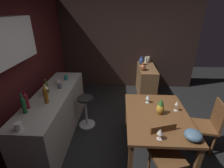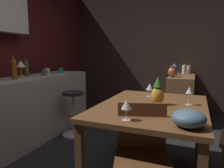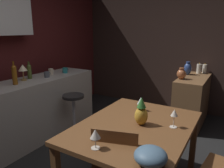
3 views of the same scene
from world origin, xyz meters
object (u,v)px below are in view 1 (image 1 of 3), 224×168
(pineapple_centerpiece, at_px, (160,107))
(sideboard_cabinet, at_px, (146,81))
(wine_glass_left, at_px, (148,97))
(cup_slate, at_px, (60,86))
(cup_cream, at_px, (58,82))
(counter_lamp, at_px, (44,87))
(pillar_candle_tall, at_px, (148,59))
(chair_by_doorway, at_px, (208,124))
(bar_stool, at_px, (86,111))
(cup_white, at_px, (18,126))
(wine_bottle_green, at_px, (23,104))
(wine_bottle_olive, at_px, (47,87))
(pillar_candle_short, at_px, (146,60))
(wine_bottle_ruby, at_px, (26,100))
(cup_teal, at_px, (66,78))
(wine_glass_right, at_px, (177,104))
(fruit_bowl, at_px, (193,135))
(chair_near_window, at_px, (165,152))
(vase_copper, at_px, (143,67))
(wine_glass_center, at_px, (160,132))
(vase_ceramic_blue, at_px, (141,61))
(dining_table, at_px, (157,119))
(wine_bottle_amber, at_px, (45,95))

(pineapple_centerpiece, bearing_deg, sideboard_cabinet, -2.64)
(wine_glass_left, bearing_deg, cup_slate, 83.81)
(sideboard_cabinet, xyz_separation_m, cup_cream, (-1.37, 1.97, 0.54))
(counter_lamp, relative_size, pillar_candle_tall, 1.24)
(pineapple_centerpiece, relative_size, pillar_candle_tall, 1.45)
(chair_by_doorway, bearing_deg, cup_cream, 76.91)
(bar_stool, height_order, cup_white, cup_white)
(wine_bottle_green, bearing_deg, wine_bottle_olive, -6.04)
(chair_by_doorway, relative_size, pillar_candle_short, 4.66)
(wine_bottle_ruby, xyz_separation_m, cup_slate, (0.70, -0.25, -0.09))
(chair_by_doorway, distance_m, cup_white, 2.86)
(sideboard_cabinet, bearing_deg, cup_teal, 121.56)
(wine_glass_right, xyz_separation_m, wine_bottle_olive, (0.22, 2.22, 0.15))
(wine_glass_left, bearing_deg, cup_cream, 78.37)
(fruit_bowl, bearing_deg, chair_by_doorway, -41.83)
(wine_bottle_green, bearing_deg, wine_bottle_ruby, 14.67)
(chair_near_window, relative_size, counter_lamp, 3.64)
(cup_slate, height_order, vase_copper, vase_copper)
(wine_glass_left, xyz_separation_m, wine_glass_center, (-0.90, -0.02, 0.00))
(cup_teal, relative_size, pillar_candle_short, 0.58)
(cup_slate, relative_size, vase_ceramic_blue, 0.49)
(dining_table, height_order, wine_bottle_ruby, wine_bottle_ruby)
(bar_stool, height_order, pineapple_centerpiece, pineapple_centerpiece)
(wine_glass_right, xyz_separation_m, cup_teal, (0.81, 2.06, 0.07))
(wine_glass_left, xyz_separation_m, pillar_candle_tall, (2.19, -0.33, 0.05))
(bar_stool, relative_size, cup_slate, 5.86)
(wine_glass_right, height_order, wine_bottle_ruby, wine_bottle_ruby)
(counter_lamp, bearing_deg, dining_table, -96.83)
(cup_slate, xyz_separation_m, pillar_candle_tall, (2.01, -1.97, -0.04))
(sideboard_cabinet, xyz_separation_m, vase_ceramic_blue, (0.16, 0.15, 0.52))
(chair_by_doorway, relative_size, wine_glass_left, 6.07)
(pillar_candle_tall, relative_size, pillar_candle_short, 0.93)
(wine_bottle_green, relative_size, vase_copper, 1.68)
(wine_bottle_green, height_order, cup_cream, wine_bottle_green)
(chair_by_doorway, xyz_separation_m, cup_teal, (0.85, 2.62, 0.43))
(wine_bottle_ruby, height_order, wine_bottle_green, wine_bottle_green)
(pillar_candle_tall, height_order, vase_ceramic_blue, vase_ceramic_blue)
(wine_glass_left, xyz_separation_m, cup_slate, (0.18, 1.64, 0.09))
(wine_bottle_olive, xyz_separation_m, cup_cream, (0.37, -0.06, -0.07))
(cup_teal, height_order, pillar_candle_tall, pillar_candle_tall)
(wine_glass_left, height_order, vase_copper, vase_copper)
(sideboard_cabinet, bearing_deg, wine_glass_right, -174.55)
(chair_by_doorway, xyz_separation_m, wine_bottle_green, (-0.36, 2.84, 0.53))
(bar_stool, distance_m, wine_bottle_green, 1.30)
(cup_white, height_order, pillar_candle_tall, pillar_candle_tall)
(wine_glass_left, bearing_deg, wine_glass_right, -118.58)
(fruit_bowl, height_order, pillar_candle_tall, pillar_candle_tall)
(wine_glass_right, distance_m, wine_bottle_amber, 2.10)
(pineapple_centerpiece, relative_size, pillar_candle_short, 1.34)
(wine_bottle_amber, relative_size, cup_white, 2.52)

